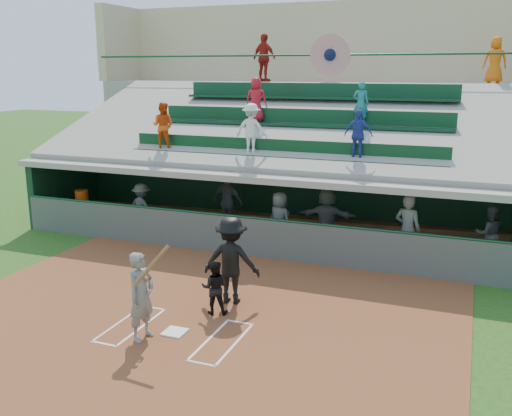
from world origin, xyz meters
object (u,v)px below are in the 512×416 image
at_px(catcher, 214,287).
at_px(white_table, 84,213).
at_px(batter_at_plate, 142,296).
at_px(water_cooler, 82,196).
at_px(home_plate, 175,332).

height_order(catcher, white_table, catcher).
height_order(batter_at_plate, water_cooler, batter_at_plate).
distance_m(white_table, water_cooler, 0.58).
relative_size(catcher, water_cooler, 2.74).
bearing_deg(batter_at_plate, catcher, 63.33).
bearing_deg(batter_at_plate, white_table, 134.41).
height_order(home_plate, catcher, catcher).
bearing_deg(water_cooler, home_plate, -41.53).
distance_m(home_plate, water_cooler, 9.16).
height_order(catcher, water_cooler, water_cooler).
distance_m(catcher, water_cooler, 8.69).
height_order(home_plate, white_table, white_table).
height_order(home_plate, water_cooler, water_cooler).
relative_size(batter_at_plate, catcher, 1.68).
bearing_deg(white_table, batter_at_plate, -21.73).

